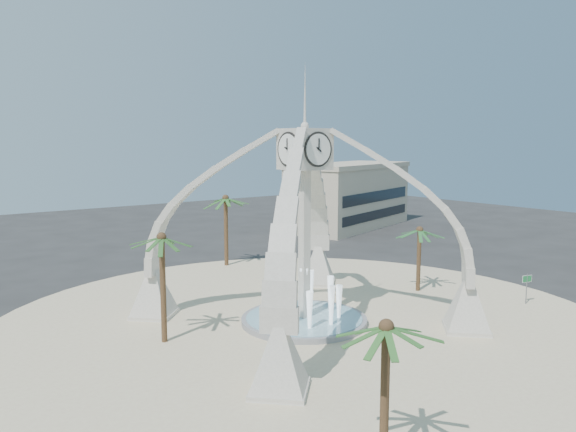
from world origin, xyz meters
TOP-DOWN VIEW (x-y plane):
  - ground at (0.00, 0.00)m, footprint 140.00×140.00m
  - plaza at (0.00, 0.00)m, footprint 40.00×40.00m
  - clock_tower at (-0.00, -0.00)m, footprint 17.94×17.94m
  - fountain at (0.00, 0.00)m, footprint 8.00×8.00m
  - building_ne at (30.00, 28.00)m, footprint 21.87×14.17m
  - palm_east at (11.88, 0.79)m, footprint 4.25×4.25m
  - palm_west at (-8.57, 2.16)m, footprint 3.85×3.85m
  - palm_north at (4.58, 17.41)m, footprint 4.69×4.69m
  - palm_south at (-7.63, -14.15)m, footprint 3.58×3.58m
  - street_sign at (15.21, -6.19)m, footprint 0.79×0.25m

SIDE VIEW (x-z plane):
  - ground at x=0.00m, z-range 0.00..0.00m
  - plaza at x=0.00m, z-range 0.00..0.06m
  - fountain at x=0.00m, z-range -1.52..2.10m
  - street_sign at x=15.21m, z-range 0.48..2.72m
  - building_ne at x=30.00m, z-range 0.01..8.61m
  - palm_east at x=11.88m, z-range 2.02..7.47m
  - palm_south at x=-7.63m, z-range 2.19..8.04m
  - palm_west at x=-8.57m, z-range 2.64..9.47m
  - palm_north at x=4.58m, z-range 2.69..9.77m
  - clock_tower at x=0.00m, z-range -1.66..14.64m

